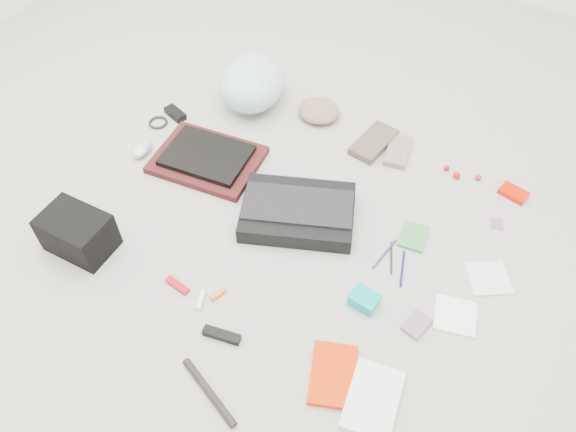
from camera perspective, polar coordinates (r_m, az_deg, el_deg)
The scene contains 33 objects.
ground_plane at distance 2.06m, azimuth 0.00°, elevation -0.89°, with size 4.00×4.00×0.00m, color gray.
messenger_bag at distance 2.06m, azimuth 1.00°, elevation 0.39°, with size 0.41×0.29×0.07m, color black.
bag_flap at distance 2.03m, azimuth 1.02°, elevation 1.11°, with size 0.40×0.18×0.01m, color black.
laptop_sleeve at distance 2.29m, azimuth -8.18°, elevation 5.67°, with size 0.41×0.31×0.03m, color #3D1113.
laptop at distance 2.28m, azimuth -8.25°, elevation 6.12°, with size 0.33×0.24×0.02m, color black.
bike_helmet at distance 2.51m, azimuth -3.68°, elevation 13.36°, with size 0.28×0.35×0.21m, color #AEDFDB.
beanie at distance 2.47m, azimuth 3.18°, elevation 10.63°, with size 0.18×0.17×0.06m, color #8A6D54.
mitten_left at distance 2.37m, azimuth 8.70°, elevation 7.41°, with size 0.11×0.22×0.03m, color brown.
mitten_right at distance 2.35m, azimuth 11.08°, elevation 6.46°, with size 0.09×0.18×0.03m, color gray.
power_brick at distance 2.53m, azimuth -11.39°, elevation 10.18°, with size 0.10×0.05×0.03m, color black.
cable_coil at distance 2.51m, azimuth -13.06°, elevation 9.24°, with size 0.08×0.08×0.01m, color black.
mouse at distance 2.38m, azimuth -14.64°, elevation 6.62°, with size 0.07×0.11×0.04m, color #ABABB2.
camera_bag at distance 2.07m, azimuth -20.59°, elevation -1.60°, with size 0.23×0.16×0.15m, color black.
multitool at distance 1.93m, azimuth -11.18°, elevation -6.91°, with size 0.09×0.03×0.01m, color maroon.
toiletry_tube_white at distance 1.89m, azimuth -8.88°, elevation -8.46°, with size 0.02×0.02×0.07m, color silver.
toiletry_tube_orange at distance 1.89m, azimuth -7.08°, elevation -7.88°, with size 0.02×0.02×0.06m, color #E55E0E.
u_lock at distance 1.81m, azimuth -6.75°, elevation -11.92°, with size 0.12×0.03×0.02m, color black.
bike_pump at distance 1.74m, azimuth -8.02°, elevation -17.28°, with size 0.02×0.02×0.25m, color black.
book_red at distance 1.75m, azimuth 4.61°, elevation -15.76°, with size 0.13×0.20×0.02m, color #EE2B00.
book_white at distance 1.73m, azimuth 8.62°, elevation -17.95°, with size 0.15×0.22×0.02m, color silver.
notepad at distance 2.07m, azimuth 12.62°, elevation -2.06°, with size 0.09×0.12×0.01m, color #3A7F41.
pen_blue at distance 2.00m, azimuth 9.78°, elevation -3.81°, with size 0.01×0.01×0.15m, color navy.
pen_black at distance 2.00m, azimuth 10.46°, elevation -4.21°, with size 0.01×0.01×0.14m, color black.
pen_navy at distance 1.98m, azimuth 11.54°, elevation -5.26°, with size 0.01×0.01×0.15m, color navy.
accordion_wallet at distance 1.87m, azimuth 7.75°, elevation -8.43°, with size 0.09×0.07×0.04m, color #02A1AA.
card_deck at distance 1.87m, azimuth 12.92°, elevation -10.69°, with size 0.06×0.09×0.02m, color gray.
napkin_top at distance 2.03m, azimuth 19.70°, elevation -5.97°, with size 0.13×0.13×0.01m, color silver.
napkin_bottom at distance 1.92m, azimuth 16.65°, elevation -9.66°, with size 0.13×0.13×0.01m, color white.
lollipop_a at distance 2.33m, azimuth 15.82°, elevation 4.72°, with size 0.02×0.02×0.02m, color #AA0A0F.
lollipop_b at distance 2.31m, azimuth 16.76°, elevation 3.98°, with size 0.03×0.03×0.03m, color #C01200.
lollipop_c at distance 2.33m, azimuth 18.76°, elevation 3.75°, with size 0.02×0.02×0.02m, color red.
altoids_tin at distance 2.32m, azimuth 21.93°, elevation 2.18°, with size 0.10×0.07×0.02m, color red.
stamp_sheet at distance 2.20m, azimuth 20.45°, elevation -0.75°, with size 0.04×0.05×0.00m, color slate.
Camera 1 is at (0.67, -1.11, 1.60)m, focal length 35.00 mm.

